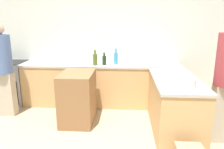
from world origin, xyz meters
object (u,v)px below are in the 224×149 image
range_oven (10,82)px  person_by_range (3,67)px  wine_bottle_dark (104,60)px  island_table (78,98)px  vinegar_bottle_clear (124,58)px  mixing_bowl (183,83)px  dish_soap_bottle (116,58)px  olive_oil_bottle (95,59)px

range_oven → person_by_range: 0.86m
range_oven → wine_bottle_dark: 2.13m
island_table → vinegar_bottle_clear: 1.29m
mixing_bowl → range_oven: bearing=154.8°
mixing_bowl → dish_soap_bottle: 1.79m
mixing_bowl → dish_soap_bottle: dish_soap_bottle is taller
mixing_bowl → olive_oil_bottle: size_ratio=1.10×
olive_oil_bottle → wine_bottle_dark: bearing=10.9°
mixing_bowl → olive_oil_bottle: bearing=134.9°
olive_oil_bottle → person_by_range: 1.69m
island_table → vinegar_bottle_clear: vinegar_bottle_clear is taller
mixing_bowl → wine_bottle_dark: size_ratio=1.35×
vinegar_bottle_clear → person_by_range: bearing=-162.8°
vinegar_bottle_clear → mixing_bowl: bearing=-62.4°
dish_soap_bottle → mixing_bowl: bearing=-57.3°
range_oven → person_by_range: person_by_range is taller
range_oven → dish_soap_bottle: (2.29, -0.03, 0.56)m
island_table → wine_bottle_dark: (0.40, 0.72, 0.54)m
olive_oil_bottle → wine_bottle_dark: size_ratio=1.24×
mixing_bowl → vinegar_bottle_clear: vinegar_bottle_clear is taller
range_oven → island_table: range_oven is taller
island_table → wine_bottle_dark: 0.98m
island_table → dish_soap_bottle: bearing=52.6°
range_oven → dish_soap_bottle: dish_soap_bottle is taller
olive_oil_bottle → wine_bottle_dark: (0.18, 0.03, -0.02)m
range_oven → island_table: 1.86m
mixing_bowl → dish_soap_bottle: (-0.97, 1.51, 0.06)m
island_table → dish_soap_bottle: 1.17m
island_table → person_by_range: bearing=172.3°
olive_oil_bottle → vinegar_bottle_clear: bearing=17.1°
island_table → olive_oil_bottle: olive_oil_bottle is taller
dish_soap_bottle → person_by_range: (-2.02, -0.63, -0.08)m
olive_oil_bottle → mixing_bowl: bearing=-45.1°
dish_soap_bottle → range_oven: bearing=179.4°
range_oven → mixing_bowl: bearing=-25.2°
wine_bottle_dark → person_by_range: (-1.79, -0.54, -0.05)m
mixing_bowl → vinegar_bottle_clear: bearing=117.6°
dish_soap_bottle → vinegar_bottle_clear: size_ratio=1.08×
wine_bottle_dark → person_by_range: person_by_range is taller
mixing_bowl → dish_soap_bottle: bearing=122.7°
island_table → dish_soap_bottle: (0.63, 0.82, 0.56)m
dish_soap_bottle → person_by_range: 2.12m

